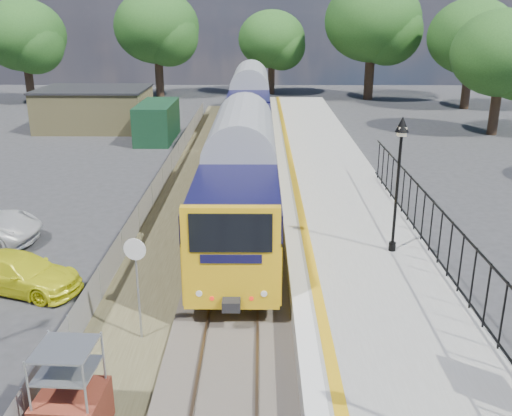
{
  "coord_description": "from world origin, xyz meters",
  "views": [
    {
      "loc": [
        0.78,
        -11.98,
        8.62
      ],
      "look_at": [
        0.64,
        7.23,
        2.0
      ],
      "focal_mm": 40.0,
      "sensor_mm": 36.0,
      "label": 1
    }
  ],
  "objects_px": {
    "speed_sign": "(137,271)",
    "brick_plinth": "(70,393)",
    "victorian_lamp_north": "(400,153)",
    "car_yellow": "(20,273)",
    "train": "(247,121)"
  },
  "relations": [
    {
      "from": "speed_sign",
      "to": "brick_plinth",
      "type": "bearing_deg",
      "value": -91.55
    },
    {
      "from": "speed_sign",
      "to": "victorian_lamp_north",
      "type": "bearing_deg",
      "value": 37.34
    },
    {
      "from": "speed_sign",
      "to": "car_yellow",
      "type": "bearing_deg",
      "value": 155.47
    },
    {
      "from": "brick_plinth",
      "to": "speed_sign",
      "type": "distance_m",
      "value": 3.96
    },
    {
      "from": "train",
      "to": "car_yellow",
      "type": "xyz_separation_m",
      "value": [
        -7.02,
        -17.9,
        -1.73
      ]
    },
    {
      "from": "train",
      "to": "brick_plinth",
      "type": "bearing_deg",
      "value": -97.38
    },
    {
      "from": "brick_plinth",
      "to": "speed_sign",
      "type": "xyz_separation_m",
      "value": [
        0.69,
        3.76,
        1.04
      ]
    },
    {
      "from": "victorian_lamp_north",
      "to": "car_yellow",
      "type": "height_order",
      "value": "victorian_lamp_north"
    },
    {
      "from": "speed_sign",
      "to": "car_yellow",
      "type": "relative_size",
      "value": 0.73
    },
    {
      "from": "train",
      "to": "car_yellow",
      "type": "bearing_deg",
      "value": -111.4
    },
    {
      "from": "victorian_lamp_north",
      "to": "brick_plinth",
      "type": "distance_m",
      "value": 12.1
    },
    {
      "from": "victorian_lamp_north",
      "to": "car_yellow",
      "type": "xyz_separation_m",
      "value": [
        -12.32,
        -1.25,
        -3.69
      ]
    },
    {
      "from": "train",
      "to": "car_yellow",
      "type": "distance_m",
      "value": 19.31
    },
    {
      "from": "victorian_lamp_north",
      "to": "brick_plinth",
      "type": "relative_size",
      "value": 2.1
    },
    {
      "from": "brick_plinth",
      "to": "car_yellow",
      "type": "distance_m",
      "value": 7.76
    }
  ]
}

